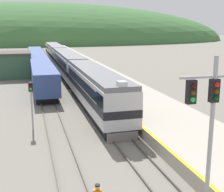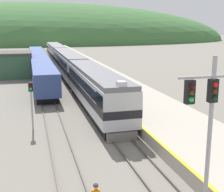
# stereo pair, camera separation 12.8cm
# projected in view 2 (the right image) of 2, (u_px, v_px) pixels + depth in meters

# --- Properties ---
(track_main) EXTENTS (1.52, 180.00, 0.16)m
(track_main) POSITION_uv_depth(u_px,v_px,m) (56.00, 61.00, 76.72)
(track_main) COLOR #4C443D
(track_main) RESTS_ON ground
(track_siding) EXTENTS (1.52, 180.00, 0.16)m
(track_siding) POSITION_uv_depth(u_px,v_px,m) (36.00, 61.00, 75.55)
(track_siding) COLOR #4C443D
(track_siding) RESTS_ON ground
(platform) EXTENTS (6.66, 140.00, 0.90)m
(platform) POSITION_uv_depth(u_px,v_px,m) (91.00, 69.00, 59.03)
(platform) COLOR #ADA393
(platform) RESTS_ON ground
(distant_hills) EXTENTS (218.19, 98.19, 41.49)m
(distant_hills) POSITION_uv_depth(u_px,v_px,m) (40.00, 42.00, 170.55)
(distant_hills) COLOR #3D6B38
(distant_hills) RESTS_ON ground
(station_shed) EXTENTS (6.89, 7.37, 4.21)m
(station_shed) POSITION_uv_depth(u_px,v_px,m) (11.00, 64.00, 52.37)
(station_shed) COLOR #385B42
(station_shed) RESTS_ON ground
(express_train_lead_car) EXTENTS (3.02, 19.26, 4.53)m
(express_train_lead_car) POSITION_uv_depth(u_px,v_px,m) (96.00, 88.00, 31.53)
(express_train_lead_car) COLOR black
(express_train_lead_car) RESTS_ON ground
(carriage_second) EXTENTS (3.01, 22.48, 4.17)m
(carriage_second) POSITION_uv_depth(u_px,v_px,m) (68.00, 64.00, 52.25)
(carriage_second) COLOR black
(carriage_second) RESTS_ON ground
(carriage_third) EXTENTS (3.01, 22.48, 4.17)m
(carriage_third) POSITION_uv_depth(u_px,v_px,m) (56.00, 52.00, 74.26)
(carriage_third) COLOR black
(carriage_third) RESTS_ON ground
(siding_train) EXTENTS (2.90, 47.71, 3.42)m
(siding_train) POSITION_uv_depth(u_px,v_px,m) (39.00, 64.00, 55.60)
(siding_train) COLOR black
(siding_train) RESTS_ON ground
(signal_mast_main) EXTENTS (3.30, 0.42, 7.25)m
(signal_mast_main) POSITION_uv_depth(u_px,v_px,m) (212.00, 108.00, 13.54)
(signal_mast_main) COLOR #9E9EA3
(signal_mast_main) RESTS_ON ground
(signal_post_siding) EXTENTS (0.36, 0.42, 4.09)m
(signal_post_siding) POSITION_uv_depth(u_px,v_px,m) (31.00, 96.00, 25.10)
(signal_post_siding) COLOR #9E9EA3
(signal_post_siding) RESTS_ON ground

